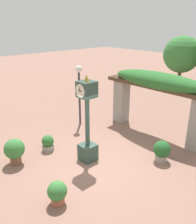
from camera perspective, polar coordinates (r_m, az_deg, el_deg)
ground_plane at (r=8.66m, az=-0.59°, el=-12.03°), size 60.00×60.00×0.00m
pedestal_clock at (r=8.16m, az=-2.58°, el=-2.65°), size 0.55×0.58×3.14m
pergola at (r=10.33m, az=14.04°, el=5.37°), size 5.11×1.18×2.77m
potted_plant_near_left at (r=9.49m, az=-11.96°, el=-7.30°), size 0.46×0.46×0.62m
potted_plant_near_right at (r=8.85m, az=15.10°, el=-8.93°), size 0.61×0.61×0.78m
potted_plant_far_left at (r=6.89m, az=-9.76°, el=-18.49°), size 0.55×0.55×0.69m
potted_plant_far_right at (r=8.83m, az=-19.46°, el=-8.64°), size 0.71×0.71×0.94m
lamp_post at (r=11.09m, az=-4.58°, el=6.98°), size 0.31×0.31×2.86m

